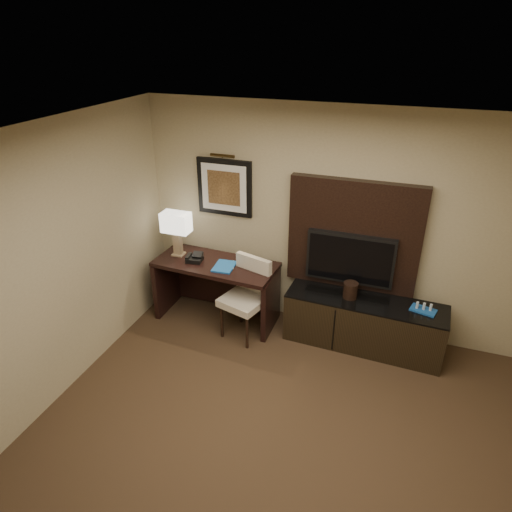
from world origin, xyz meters
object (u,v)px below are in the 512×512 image
at_px(desk_chair, 244,300).
at_px(table_lamp, 177,234).
at_px(desk, 217,291).
at_px(minibar_tray, 424,307).
at_px(tv, 350,259).
at_px(credenza, 363,323).
at_px(desk_phone, 195,258).
at_px(ice_bucket, 350,290).

distance_m(desk_chair, table_lamp, 1.18).
relative_size(desk, minibar_tray, 5.62).
bearing_deg(minibar_tray, tv, 167.44).
xyz_separation_m(desk, tv, (1.59, 0.24, 0.62)).
xyz_separation_m(tv, minibar_tray, (0.87, -0.19, -0.35)).
distance_m(credenza, tv, 0.78).
xyz_separation_m(desk_chair, table_lamp, (-0.98, 0.27, 0.59)).
relative_size(desk, table_lamp, 2.66).
bearing_deg(desk_chair, desk, 169.43).
bearing_deg(table_lamp, tv, 5.34).
relative_size(desk_chair, minibar_tray, 3.71).
height_order(desk, desk_phone, desk_phone).
height_order(table_lamp, minibar_tray, table_lamp).
relative_size(credenza, table_lamp, 3.19).
distance_m(desk, desk_chair, 0.51).
distance_m(desk_chair, desk_phone, 0.82).
height_order(credenza, ice_bucket, ice_bucket).
xyz_separation_m(desk, desk_phone, (-0.26, -0.05, 0.45)).
bearing_deg(credenza, table_lamp, -177.42).
xyz_separation_m(desk, table_lamp, (-0.53, 0.04, 0.69)).
height_order(desk, tv, tv).
bearing_deg(ice_bucket, tv, 109.03).
bearing_deg(ice_bucket, desk, -177.93).
height_order(table_lamp, ice_bucket, table_lamp).
bearing_deg(minibar_tray, desk_phone, -178.01).
bearing_deg(desk, ice_bucket, 5.00).
xyz_separation_m(credenza, tv, (-0.25, 0.19, 0.71)).
distance_m(desk_chair, ice_bucket, 1.25).
height_order(desk_phone, ice_bucket, desk_phone).
xyz_separation_m(desk_chair, ice_bucket, (1.20, 0.29, 0.22)).
relative_size(table_lamp, desk_phone, 3.01).
height_order(tv, table_lamp, table_lamp).
height_order(credenza, desk_phone, desk_phone).
height_order(credenza, tv, tv).
distance_m(tv, table_lamp, 2.13).
xyz_separation_m(desk, ice_bucket, (1.65, 0.06, 0.31)).
relative_size(tv, table_lamp, 1.77).
distance_m(desk, credenza, 1.84).
xyz_separation_m(tv, ice_bucket, (0.06, -0.18, -0.31)).
height_order(table_lamp, desk_phone, table_lamp).
height_order(tv, desk_chair, tv).
bearing_deg(tv, credenza, -36.92).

